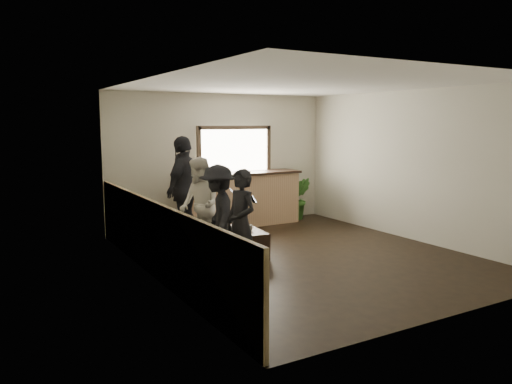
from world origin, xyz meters
TOP-DOWN VIEW (x-y plane):
  - ground at (0.00, 0.00)m, footprint 5.00×6.00m
  - room_shell at (-0.74, 0.00)m, footprint 5.01×6.01m
  - bar_counter at (0.30, 2.70)m, footprint 2.70×0.68m
  - sofa at (-1.82, 0.40)m, footprint 0.94×2.24m
  - coffee_table at (-0.81, 0.53)m, footprint 0.65×1.03m
  - cup_a at (-0.87, 0.67)m, footprint 0.14×0.14m
  - cup_b at (-0.74, 0.40)m, footprint 0.12×0.12m
  - potted_plant at (1.79, 2.65)m, footprint 0.64×0.58m
  - person_a at (-1.37, -0.43)m, footprint 0.49×0.61m
  - person_b at (-1.37, 1.03)m, footprint 0.64×0.81m
  - person_c at (-1.37, 0.31)m, footprint 0.89×1.14m
  - person_d at (-1.29, 1.90)m, footprint 1.18×1.11m

SIDE VIEW (x-z plane):
  - ground at x=0.00m, z-range -0.01..0.01m
  - coffee_table at x=-0.81m, z-range 0.00..0.43m
  - sofa at x=-1.82m, z-range 0.00..0.64m
  - cup_b at x=-0.74m, z-range 0.43..0.52m
  - potted_plant at x=1.79m, z-range 0.00..0.96m
  - cup_a at x=-0.87m, z-range 0.43..0.53m
  - bar_counter at x=0.30m, z-range -0.42..1.71m
  - person_a at x=-1.37m, z-range 0.00..1.55m
  - person_c at x=-1.37m, z-range 0.00..1.56m
  - person_b at x=-1.37m, z-range 0.00..1.63m
  - person_d at x=-1.29m, z-range 0.00..1.96m
  - room_shell at x=-0.74m, z-range 0.07..2.87m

